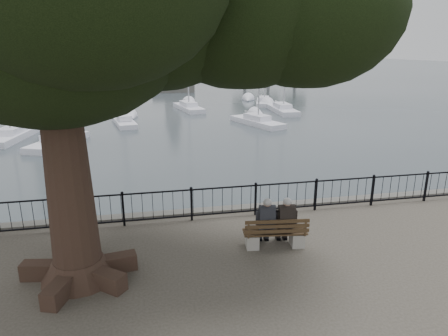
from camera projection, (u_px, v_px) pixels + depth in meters
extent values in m
cube|color=#4F4E4B|center=(221.00, 225.00, 12.96)|extent=(200.00, 0.40, 1.20)
plane|color=#2E3940|center=(150.00, 71.00, 106.88)|extent=(260.00, 260.00, 0.00)
cube|color=black|center=(224.00, 188.00, 12.07)|extent=(22.00, 0.04, 0.04)
cube|color=black|center=(224.00, 213.00, 12.31)|extent=(22.00, 0.04, 0.04)
cube|color=gray|center=(252.00, 241.00, 10.46)|extent=(0.37, 0.45, 0.37)
cube|color=gray|center=(297.00, 239.00, 10.56)|extent=(0.37, 0.45, 0.37)
cube|color=#372717|center=(275.00, 232.00, 10.44)|extent=(1.70, 0.65, 0.04)
cube|color=#372717|center=(277.00, 226.00, 10.13)|extent=(1.65, 0.23, 0.37)
cube|color=black|center=(266.00, 228.00, 10.40)|extent=(0.36, 0.31, 0.22)
cube|color=black|center=(267.00, 217.00, 10.20)|extent=(0.43, 0.27, 0.55)
sphere|color=tan|center=(267.00, 203.00, 10.12)|extent=(0.21, 0.21, 0.21)
ellipsoid|color=#AAAAAA|center=(268.00, 202.00, 10.09)|extent=(0.22, 0.22, 0.19)
cube|color=black|center=(264.00, 235.00, 10.75)|extent=(0.34, 0.44, 0.41)
cube|color=black|center=(285.00, 228.00, 10.44)|extent=(0.36, 0.31, 0.22)
cube|color=black|center=(287.00, 217.00, 10.24)|extent=(0.43, 0.27, 0.55)
sphere|color=tan|center=(287.00, 202.00, 10.17)|extent=(0.21, 0.21, 0.21)
ellipsoid|color=#AAAAAA|center=(287.00, 201.00, 10.13)|extent=(0.22, 0.22, 0.19)
cube|color=black|center=(282.00, 234.00, 10.79)|extent=(0.34, 0.44, 0.41)
cone|color=black|center=(79.00, 268.00, 9.06)|extent=(1.68, 1.68, 0.50)
cone|color=black|center=(65.00, 152.00, 8.27)|extent=(1.09, 1.09, 5.94)
ellipsoid|color=black|center=(48.00, 9.00, 7.46)|extent=(5.74, 5.74, 4.48)
ellipsoid|color=black|center=(242.00, 2.00, 8.21)|extent=(4.56, 4.56, 3.55)
ellipsoid|color=black|center=(308.00, 12.00, 8.14)|extent=(3.96, 3.96, 3.09)
cube|color=#4F4E4B|center=(43.00, 82.00, 64.84)|extent=(10.75, 10.75, 1.40)
cube|color=#4F4E4B|center=(172.00, 87.00, 57.39)|extent=(5.79, 5.79, 1.40)
cube|color=gray|center=(171.00, 69.00, 56.68)|extent=(2.12, 2.51, 3.86)
cube|color=#4F4E4B|center=(171.00, 54.00, 56.08)|extent=(2.51, 2.89, 0.30)
cube|color=gray|center=(171.00, 48.00, 56.11)|extent=(1.25, 2.12, 1.35)
cube|color=gray|center=(171.00, 43.00, 55.01)|extent=(1.45, 0.97, 1.54)
sphere|color=gray|center=(171.00, 35.00, 54.34)|extent=(1.64, 1.64, 1.64)
cube|color=white|center=(58.00, 143.00, 25.71)|extent=(3.40, 5.54, 0.60)
cube|color=white|center=(57.00, 136.00, 25.57)|extent=(1.83, 2.44, 0.45)
cylinder|color=silver|center=(48.00, 69.00, 24.08)|extent=(0.12, 0.12, 8.73)
cube|color=white|center=(124.00, 123.00, 32.50)|extent=(2.23, 5.09, 0.55)
cube|color=white|center=(124.00, 117.00, 32.35)|extent=(1.35, 2.15, 0.41)
cylinder|color=silver|center=(120.00, 60.00, 30.79)|extent=(0.11, 0.11, 9.39)
cube|color=white|center=(257.00, 123.00, 32.46)|extent=(3.46, 5.85, 0.63)
cube|color=white|center=(257.00, 117.00, 32.31)|extent=(1.89, 2.56, 0.47)
cylinder|color=silver|center=(260.00, 57.00, 30.65)|extent=(0.13, 0.13, 9.81)
cube|color=white|center=(282.00, 111.00, 38.76)|extent=(1.91, 6.08, 0.67)
cube|color=white|center=(282.00, 106.00, 38.62)|extent=(1.32, 2.50, 0.50)
cylinder|color=silver|center=(286.00, 60.00, 37.05)|extent=(0.13, 0.13, 9.05)
cube|color=white|center=(47.00, 111.00, 38.50)|extent=(1.94, 6.04, 0.66)
cube|color=white|center=(47.00, 106.00, 38.35)|extent=(1.33, 2.49, 0.50)
cylinder|color=silver|center=(37.00, 36.00, 36.17)|extent=(0.13, 0.13, 13.26)
cube|color=white|center=(189.00, 109.00, 40.02)|extent=(2.74, 5.99, 0.64)
cube|color=white|center=(189.00, 104.00, 39.88)|extent=(1.63, 2.55, 0.48)
cylinder|color=silver|center=(187.00, 44.00, 37.91)|extent=(0.13, 0.13, 11.87)
cube|color=white|center=(264.00, 103.00, 44.03)|extent=(3.10, 5.72, 0.61)
cube|color=white|center=(264.00, 99.00, 43.88)|extent=(1.74, 2.48, 0.46)
cylinder|color=silver|center=(266.00, 57.00, 42.31)|extent=(0.12, 0.12, 9.21)
cube|color=white|center=(119.00, 104.00, 43.64)|extent=(3.02, 5.38, 0.58)
cube|color=white|center=(119.00, 99.00, 43.50)|extent=(1.68, 2.34, 0.43)
cylinder|color=silver|center=(115.00, 47.00, 41.65)|extent=(0.12, 0.12, 11.27)
cube|color=white|center=(13.00, 137.00, 27.40)|extent=(2.52, 6.05, 0.65)
cube|color=white|center=(12.00, 130.00, 27.25)|extent=(1.55, 2.55, 0.49)
cube|color=#3F3B33|center=(264.00, 73.00, 89.92)|extent=(30.00, 8.00, 1.20)
cylinder|color=black|center=(245.00, 62.00, 86.37)|extent=(0.70, 0.70, 4.00)
ellipsoid|color=black|center=(245.00, 42.00, 85.21)|extent=(5.20, 5.20, 4.16)
cylinder|color=black|center=(269.00, 61.00, 89.39)|extent=(0.70, 0.70, 4.00)
ellipsoid|color=black|center=(270.00, 43.00, 88.23)|extent=(5.20, 5.20, 4.16)
cylinder|color=black|center=(296.00, 61.00, 89.59)|extent=(0.70, 0.70, 4.00)
ellipsoid|color=black|center=(297.00, 43.00, 88.43)|extent=(5.20, 5.20, 4.16)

